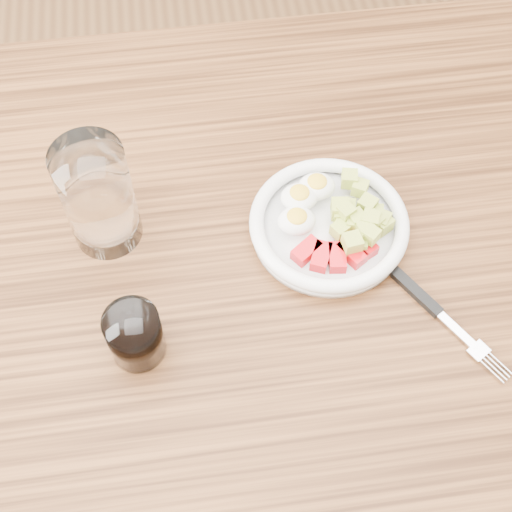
# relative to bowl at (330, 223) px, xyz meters

# --- Properties ---
(ground) EXTENTS (4.00, 4.00, 0.00)m
(ground) POSITION_rel_bowl_xyz_m (-0.09, -0.05, -0.79)
(ground) COLOR brown
(ground) RESTS_ON ground
(dining_table) EXTENTS (1.50, 0.90, 0.77)m
(dining_table) POSITION_rel_bowl_xyz_m (-0.09, -0.05, -0.12)
(dining_table) COLOR brown
(dining_table) RESTS_ON ground
(bowl) EXTENTS (0.20, 0.20, 0.05)m
(bowl) POSITION_rel_bowl_xyz_m (0.00, 0.00, 0.00)
(bowl) COLOR white
(bowl) RESTS_ON dining_table
(fork) EXTENTS (0.12, 0.18, 0.01)m
(fork) POSITION_rel_bowl_xyz_m (0.09, -0.12, -0.01)
(fork) COLOR black
(fork) RESTS_ON dining_table
(water_glass) EXTENTS (0.08, 0.08, 0.15)m
(water_glass) POSITION_rel_bowl_xyz_m (-0.27, 0.04, 0.06)
(water_glass) COLOR white
(water_glass) RESTS_ON dining_table
(coffee_glass) EXTENTS (0.06, 0.06, 0.07)m
(coffee_glass) POSITION_rel_bowl_xyz_m (-0.24, -0.13, 0.02)
(coffee_glass) COLOR white
(coffee_glass) RESTS_ON dining_table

